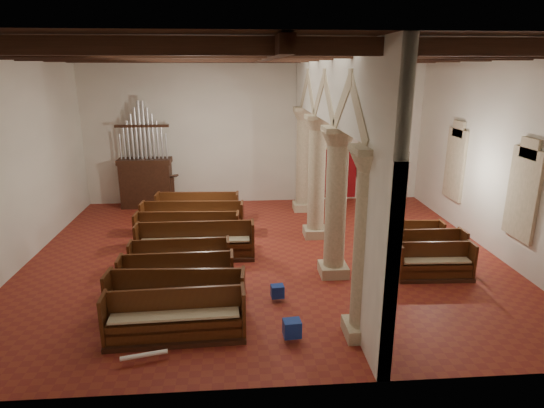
{
  "coord_description": "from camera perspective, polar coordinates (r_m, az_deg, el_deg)",
  "views": [
    {
      "loc": [
        -0.76,
        -12.82,
        5.47
      ],
      "look_at": [
        0.26,
        0.5,
        1.48
      ],
      "focal_mm": 30.0,
      "sensor_mm": 36.0,
      "label": 1
    }
  ],
  "objects": [
    {
      "name": "floor",
      "position": [
        13.96,
        -0.91,
        -6.43
      ],
      "size": [
        14.0,
        14.0,
        0.0
      ],
      "primitive_type": "plane",
      "color": "maroon",
      "rests_on": "ground"
    },
    {
      "name": "ceiling",
      "position": [
        12.85,
        -1.04,
        19.0
      ],
      "size": [
        14.0,
        14.0,
        0.0
      ],
      "primitive_type": "plane",
      "rotation": [
        3.14,
        0.0,
        0.0
      ],
      "color": "black",
      "rests_on": "wall_back"
    },
    {
      "name": "wall_back",
      "position": [
        19.0,
        -2.07,
        9.16
      ],
      "size": [
        14.0,
        0.02,
        6.0
      ],
      "primitive_type": "cube",
      "color": "beige",
      "rests_on": "floor"
    },
    {
      "name": "wall_front",
      "position": [
        7.29,
        1.86,
        -3.17
      ],
      "size": [
        14.0,
        0.02,
        6.0
      ],
      "primitive_type": "cube",
      "color": "beige",
      "rests_on": "floor"
    },
    {
      "name": "wall_left",
      "position": [
        14.47,
        -29.95,
        4.59
      ],
      "size": [
        0.02,
        12.0,
        6.0
      ],
      "primitive_type": "cube",
      "color": "beige",
      "rests_on": "floor"
    },
    {
      "name": "wall_right",
      "position": [
        15.19,
        26.56,
        5.53
      ],
      "size": [
        0.02,
        12.0,
        6.0
      ],
      "primitive_type": "cube",
      "color": "beige",
      "rests_on": "floor"
    },
    {
      "name": "ceiling_beams",
      "position": [
        12.85,
        -1.04,
        18.2
      ],
      "size": [
        13.8,
        11.8,
        0.3
      ],
      "primitive_type": null,
      "color": "#391E12",
      "rests_on": "wall_back"
    },
    {
      "name": "arcade",
      "position": [
        13.21,
        6.91,
        8.22
      ],
      "size": [
        0.9,
        11.9,
        6.0
      ],
      "color": "beige",
      "rests_on": "floor"
    },
    {
      "name": "window_right_a",
      "position": [
        14.1,
        29.09,
        1.09
      ],
      "size": [
        0.03,
        1.0,
        2.2
      ],
      "primitive_type": "cube",
      "color": "#2E694C",
      "rests_on": "wall_right"
    },
    {
      "name": "window_right_b",
      "position": [
        17.47,
        22.09,
        4.63
      ],
      "size": [
        0.03,
        1.0,
        2.2
      ],
      "primitive_type": "cube",
      "color": "#2E694C",
      "rests_on": "wall_right"
    },
    {
      "name": "window_back",
      "position": [
        19.93,
        12.58,
        6.81
      ],
      "size": [
        1.0,
        0.03,
        2.2
      ],
      "primitive_type": "cube",
      "color": "#2E694C",
      "rests_on": "wall_back"
    },
    {
      "name": "pipe_organ",
      "position": [
        19.14,
        -15.57,
        3.66
      ],
      "size": [
        2.1,
        0.85,
        4.4
      ],
      "color": "#391E12",
      "rests_on": "floor"
    },
    {
      "name": "lectern",
      "position": [
        19.15,
        -12.55,
        1.42
      ],
      "size": [
        0.67,
        0.72,
        1.38
      ],
      "rotation": [
        0.0,
        0.0,
        0.37
      ],
      "color": "#342410",
      "rests_on": "floor"
    },
    {
      "name": "dossal_curtain",
      "position": [
        19.69,
        8.25,
        3.85
      ],
      "size": [
        1.8,
        0.07,
        2.17
      ],
      "color": "maroon",
      "rests_on": "floor"
    },
    {
      "name": "processional_banner",
      "position": [
        20.13,
        15.91,
        2.54
      ],
      "size": [
        0.51,
        0.65,
        2.29
      ],
      "rotation": [
        0.0,
        0.0,
        0.24
      ],
      "color": "#391E12",
      "rests_on": "floor"
    },
    {
      "name": "hymnal_box_a",
      "position": [
        9.81,
        2.53,
        -15.31
      ],
      "size": [
        0.39,
        0.33,
        0.36
      ],
      "primitive_type": "cube",
      "rotation": [
        0.0,
        0.0,
        0.09
      ],
      "color": "#151E96",
      "rests_on": "floor"
    },
    {
      "name": "hymnal_box_b",
      "position": [
        11.29,
        0.68,
        -10.88
      ],
      "size": [
        0.33,
        0.28,
        0.31
      ],
      "primitive_type": "cube",
      "rotation": [
        0.0,
        0.0,
        0.11
      ],
      "color": "navy",
      "rests_on": "floor"
    },
    {
      "name": "hymnal_box_c",
      "position": [
        13.14,
        -8.5,
        -6.98
      ],
      "size": [
        0.36,
        0.33,
        0.29
      ],
      "primitive_type": "cube",
      "rotation": [
        0.0,
        0.0,
        0.36
      ],
      "color": "#181698",
      "rests_on": "floor"
    },
    {
      "name": "tube_heater_a",
      "position": [
        9.57,
        -15.75,
        -17.77
      ],
      "size": [
        0.89,
        0.28,
        0.09
      ],
      "primitive_type": "cylinder",
      "rotation": [
        0.0,
        1.57,
        0.22
      ],
      "color": "white",
      "rests_on": "floor"
    },
    {
      "name": "tube_heater_b",
      "position": [
        10.56,
        -13.42,
        -14.06
      ],
      "size": [
        0.95,
        0.36,
        0.1
      ],
      "primitive_type": "cylinder",
      "rotation": [
        0.0,
        1.57,
        -0.29
      ],
      "color": "white",
      "rests_on": "floor"
    },
    {
      "name": "nave_pew_0",
      "position": [
        9.99,
        -11.98,
        -14.51
      ],
      "size": [
        2.93,
        0.84,
        1.09
      ],
      "rotation": [
        0.0,
        0.0,
        0.04
      ],
      "color": "#391E12",
      "rests_on": "floor"
    },
    {
      "name": "nave_pew_1",
      "position": [
        10.72,
        -11.85,
        -12.11
      ],
      "size": [
        3.12,
        0.94,
        1.15
      ],
      "rotation": [
        0.0,
        0.0,
        -0.06
      ],
      "color": "#391E12",
      "rests_on": "floor"
    },
    {
      "name": "nave_pew_2",
      "position": [
        11.74,
        -11.77,
        -9.58
      ],
      "size": [
        2.82,
        0.78,
        1.07
      ],
      "rotation": [
        0.0,
        0.0,
        0.02
      ],
      "color": "#391E12",
      "rests_on": "floor"
    },
    {
      "name": "nave_pew_3",
      "position": [
        12.84,
        -11.4,
        -7.33
      ],
      "size": [
        2.72,
        0.75,
        0.99
      ],
      "rotation": [
        0.0,
        0.0,
        0.03
      ],
      "color": "#391E12",
      "rests_on": "floor"
    },
    {
      "name": "nave_pew_4",
      "position": [
        13.76,
        -9.52,
        -5.37
      ],
      "size": [
        3.47,
        0.76,
        1.12
      ],
      "rotation": [
        0.0,
        0.0,
        -0.0
      ],
      "color": "#391E12",
      "rests_on": "floor"
    },
    {
      "name": "nave_pew_5",
      "position": [
        14.82,
        -10.53,
        -3.84
      ],
      "size": [
        3.33,
        0.9,
        1.08
      ],
      "rotation": [
        0.0,
        0.0,
        -0.05
      ],
      "color": "#391E12",
      "rests_on": "floor"
    },
    {
      "name": "nave_pew_6",
      "position": [
        15.83,
        -9.91,
        -2.43
      ],
      "size": [
        3.51,
        0.96,
        1.12
      ],
      "rotation": [
        0.0,
        0.0,
        -0.06
      ],
      "color": "#391E12",
      "rests_on": "floor"
    },
    {
      "name": "nave_pew_7",
      "position": [
        16.86,
        -9.27,
        -1.16
      ],
      "size": [
        3.01,
        0.91,
        1.14
      ],
      "rotation": [
        0.0,
        0.0,
        -0.05
      ],
      "color": "#391E12",
      "rests_on": "floor"
    },
    {
      "name": "aisle_pew_0",
      "position": [
        13.13,
        19.7,
        -7.43
      ],
      "size": [
        2.06,
        0.74,
        1.0
      ],
      "rotation": [
        0.0,
        0.0,
        -0.04
      ],
      "color": "#391E12",
      "rests_on": "floor"
    },
    {
      "name": "aisle_pew_1",
      "position": [
        13.87,
        19.13,
        -5.96
      ],
      "size": [
        1.96,
        0.71,
        1.06
      ],
      "rotation": [
        0.0,
        0.0,
        -0.0
      ],
      "color": "#391E12",
      "rests_on": "floor"
    },
    {
      "name": "aisle_pew_2",
      "position": [
        14.82,
        17.37,
        -4.48
      ],
      "size": [
        1.76,
        0.74,
        0.96
      ],
      "rotation": [
        0.0,
        0.0,
        -0.06
      ],
      "color": "#391E12",
      "rests_on": "floor"
    }
  ]
}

